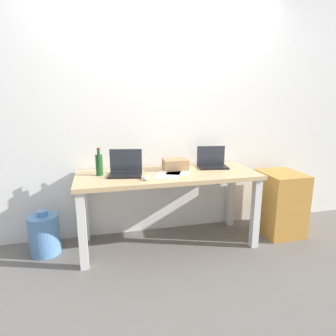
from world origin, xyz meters
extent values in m
plane|color=slate|center=(0.00, 0.00, 0.00)|extent=(8.00, 8.00, 0.00)
cube|color=white|center=(0.00, 0.39, 1.30)|extent=(5.20, 0.08, 2.60)
cube|color=tan|center=(0.00, 0.00, 0.72)|extent=(1.74, 0.66, 0.04)
cube|color=silver|center=(-0.81, -0.27, 0.35)|extent=(0.07, 0.07, 0.70)
cube|color=silver|center=(0.81, -0.27, 0.35)|extent=(0.07, 0.07, 0.70)
cube|color=silver|center=(-0.81, 0.27, 0.35)|extent=(0.07, 0.07, 0.70)
cube|color=silver|center=(0.81, 0.27, 0.35)|extent=(0.07, 0.07, 0.70)
cube|color=black|center=(-0.41, -0.01, 0.75)|extent=(0.34, 0.26, 0.02)
cube|color=#333842|center=(-0.39, 0.09, 0.86)|extent=(0.30, 0.07, 0.22)
cube|color=black|center=(0.50, 0.10, 0.75)|extent=(0.32, 0.24, 0.02)
cube|color=#333842|center=(0.52, 0.21, 0.85)|extent=(0.30, 0.06, 0.19)
cylinder|color=#1E5123|center=(-0.64, 0.07, 0.83)|extent=(0.07, 0.07, 0.20)
cylinder|color=#1E5123|center=(-0.64, 0.07, 0.96)|extent=(0.03, 0.03, 0.05)
cylinder|color=#B21E19|center=(-0.64, 0.07, 0.99)|extent=(0.03, 0.03, 0.01)
ellipsoid|color=silver|center=(-0.24, -0.19, 0.75)|extent=(0.10, 0.12, 0.03)
cube|color=tan|center=(0.11, 0.12, 0.79)|extent=(0.25, 0.20, 0.11)
cube|color=white|center=(-0.01, -0.07, 0.74)|extent=(0.31, 0.35, 0.00)
cube|color=white|center=(0.12, 0.03, 0.74)|extent=(0.32, 0.36, 0.00)
cylinder|color=#598CC6|center=(-1.18, 0.09, 0.19)|extent=(0.28, 0.28, 0.38)
cylinder|color=#598CC6|center=(-1.18, 0.09, 0.40)|extent=(0.10, 0.10, 0.05)
cube|color=#C68938|center=(1.24, -0.04, 0.34)|extent=(0.40, 0.48, 0.67)
camera|label=1|loc=(-0.64, -2.61, 1.43)|focal=30.85mm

